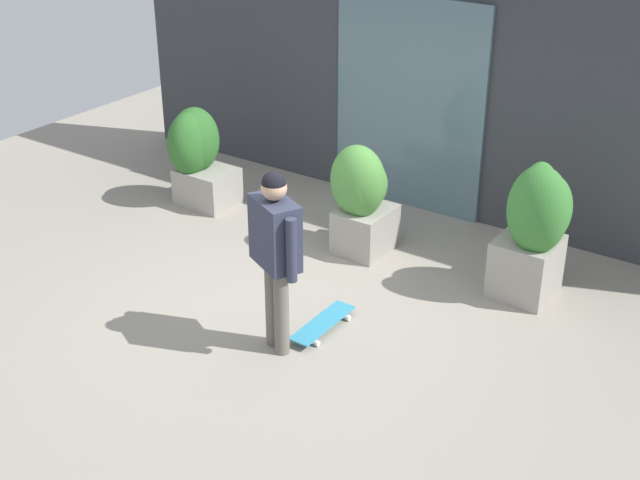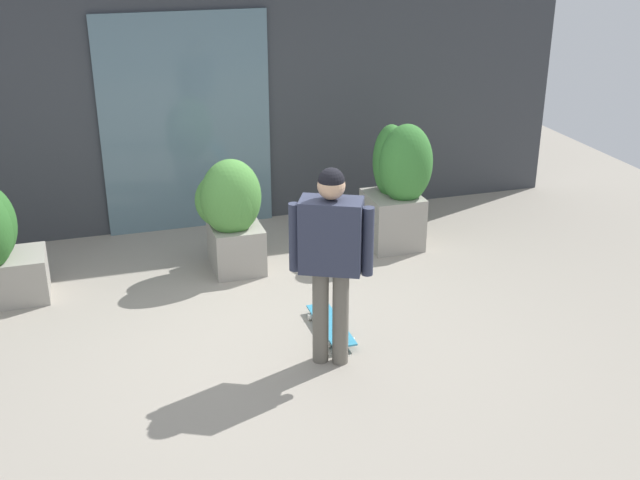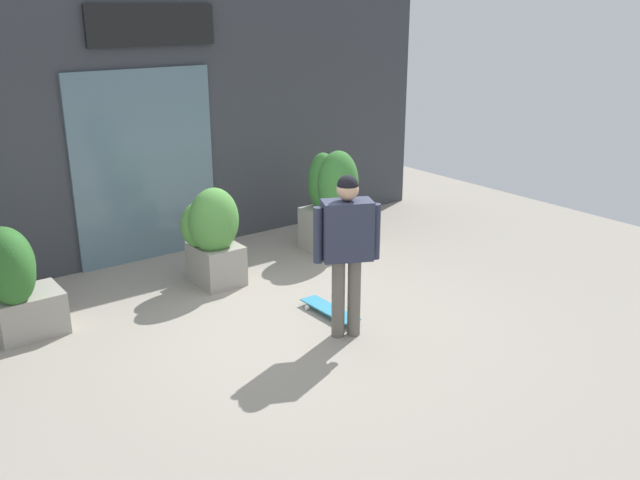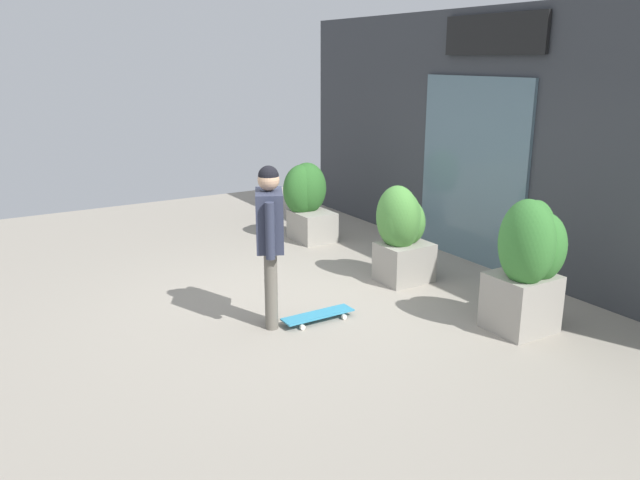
# 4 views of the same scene
# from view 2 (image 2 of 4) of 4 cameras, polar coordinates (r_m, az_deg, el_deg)

# --- Properties ---
(ground_plane) EXTENTS (12.00, 12.00, 0.00)m
(ground_plane) POSITION_cam_2_polar(r_m,az_deg,el_deg) (6.87, -2.91, -6.86)
(ground_plane) COLOR gray
(building_facade) EXTENTS (8.35, 0.31, 3.23)m
(building_facade) POSITION_cam_2_polar(r_m,az_deg,el_deg) (8.97, -7.91, 11.14)
(building_facade) COLOR #383A3F
(building_facade) RESTS_ON ground_plane
(skateboarder) EXTENTS (0.60, 0.44, 1.64)m
(skateboarder) POSITION_cam_2_polar(r_m,az_deg,el_deg) (6.04, 0.79, -0.53)
(skateboarder) COLOR #666056
(skateboarder) RESTS_ON ground_plane
(skateboard) EXTENTS (0.26, 0.79, 0.08)m
(skateboard) POSITION_cam_2_polar(r_m,az_deg,el_deg) (6.89, 0.79, -6.14)
(skateboard) COLOR teal
(skateboard) RESTS_ON ground_plane
(planter_box_left) EXTENTS (0.63, 0.62, 1.18)m
(planter_box_left) POSITION_cam_2_polar(r_m,az_deg,el_deg) (7.85, -6.37, 2.18)
(planter_box_left) COLOR gray
(planter_box_left) RESTS_ON ground_plane
(planter_box_mid) EXTENTS (0.65, 0.69, 1.36)m
(planter_box_mid) POSITION_cam_2_polar(r_m,az_deg,el_deg) (8.43, 5.62, 4.41)
(planter_box_mid) COLOR gray
(planter_box_mid) RESTS_ON ground_plane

